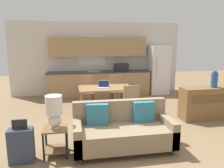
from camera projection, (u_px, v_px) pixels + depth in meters
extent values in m
plane|color=#7F6647|center=(128.00, 149.00, 4.07)|extent=(20.00, 20.00, 0.00)
cube|color=silver|center=(98.00, 59.00, 8.29)|extent=(6.40, 0.06, 2.70)
cube|color=white|center=(92.00, 51.00, 8.15)|extent=(1.02, 0.01, 1.09)
cube|color=tan|center=(99.00, 84.00, 8.13)|extent=(3.74, 0.62, 0.86)
cube|color=#38383A|center=(99.00, 72.00, 8.04)|extent=(3.77, 0.65, 0.04)
cube|color=#B2B5B7|center=(94.00, 72.00, 7.96)|extent=(0.48, 0.36, 0.01)
cylinder|color=#B7BABC|center=(93.00, 68.00, 8.10)|extent=(0.02, 0.02, 0.24)
cube|color=tan|center=(98.00, 47.00, 8.01)|extent=(3.55, 0.34, 0.70)
cube|color=black|center=(121.00, 67.00, 8.12)|extent=(0.48, 0.36, 0.28)
cube|color=white|center=(158.00, 70.00, 8.40)|extent=(0.72, 0.68, 1.83)
cylinder|color=silver|center=(157.00, 69.00, 7.99)|extent=(0.02, 0.02, 0.82)
cube|color=olive|center=(105.00, 88.00, 6.04)|extent=(1.47, 0.87, 0.04)
cylinder|color=olive|center=(82.00, 106.00, 5.63)|extent=(0.05, 0.05, 0.69)
cylinder|color=olive|center=(132.00, 103.00, 5.87)|extent=(0.05, 0.05, 0.69)
cylinder|color=olive|center=(81.00, 98.00, 6.35)|extent=(0.05, 0.05, 0.69)
cylinder|color=olive|center=(126.00, 96.00, 6.59)|extent=(0.05, 0.05, 0.69)
cylinder|color=#3D2D1E|center=(80.00, 161.00, 3.56)|extent=(0.05, 0.05, 0.10)
cylinder|color=#3D2D1E|center=(172.00, 152.00, 3.85)|extent=(0.05, 0.05, 0.10)
cylinder|color=#3D2D1E|center=(79.00, 143.00, 4.18)|extent=(0.05, 0.05, 0.10)
cylinder|color=#3D2D1E|center=(158.00, 137.00, 4.47)|extent=(0.05, 0.05, 0.10)
cube|color=#847056|center=(124.00, 136.00, 3.97)|extent=(1.81, 0.80, 0.34)
cube|color=#847056|center=(120.00, 119.00, 4.25)|extent=(1.81, 0.14, 0.77)
cube|color=#847056|center=(77.00, 136.00, 3.81)|extent=(0.14, 0.80, 0.48)
cube|color=#847056|center=(167.00, 129.00, 4.11)|extent=(0.14, 0.80, 0.48)
cube|color=teal|center=(97.00, 115.00, 4.02)|extent=(0.41, 0.16, 0.40)
cube|color=teal|center=(144.00, 112.00, 4.18)|extent=(0.40, 0.12, 0.40)
cube|color=brown|center=(55.00, 128.00, 3.76)|extent=(0.41, 0.41, 0.03)
cube|color=brown|center=(56.00, 149.00, 3.83)|extent=(0.37, 0.37, 0.02)
cube|color=black|center=(44.00, 148.00, 3.59)|extent=(0.03, 0.03, 0.48)
cube|color=black|center=(67.00, 146.00, 3.66)|extent=(0.03, 0.03, 0.48)
cube|color=black|center=(46.00, 138.00, 3.95)|extent=(0.03, 0.03, 0.48)
cube|color=black|center=(67.00, 137.00, 4.02)|extent=(0.03, 0.03, 0.48)
cylinder|color=silver|center=(55.00, 127.00, 3.76)|extent=(0.16, 0.16, 0.02)
sphere|color=silver|center=(55.00, 120.00, 3.73)|extent=(0.23, 0.23, 0.23)
cylinder|color=beige|center=(54.00, 105.00, 3.68)|extent=(0.28, 0.28, 0.32)
cube|color=brown|center=(205.00, 103.00, 5.60)|extent=(1.26, 0.44, 0.83)
cube|color=brown|center=(211.00, 99.00, 5.36)|extent=(1.01, 0.01, 0.20)
cylinder|color=#234C84|center=(214.00, 80.00, 5.51)|extent=(0.16, 0.16, 0.38)
cylinder|color=#234C84|center=(215.00, 72.00, 5.47)|extent=(0.09, 0.09, 0.04)
cube|color=#997A56|center=(117.00, 91.00, 6.83)|extent=(0.43, 0.43, 0.04)
cube|color=#997A56|center=(116.00, 82.00, 6.97)|extent=(0.40, 0.04, 0.48)
cylinder|color=black|center=(113.00, 100.00, 6.68)|extent=(0.03, 0.03, 0.43)
cylinder|color=black|center=(123.00, 100.00, 6.73)|extent=(0.03, 0.03, 0.43)
cylinder|color=black|center=(111.00, 97.00, 7.01)|extent=(0.03, 0.03, 0.43)
cylinder|color=black|center=(121.00, 97.00, 7.06)|extent=(0.03, 0.03, 0.43)
cube|color=#997A56|center=(87.00, 92.00, 6.67)|extent=(0.45, 0.45, 0.04)
cube|color=#997A56|center=(87.00, 83.00, 6.81)|extent=(0.40, 0.06, 0.48)
cylinder|color=black|center=(81.00, 101.00, 6.52)|extent=(0.03, 0.03, 0.43)
cylinder|color=black|center=(93.00, 101.00, 6.56)|extent=(0.03, 0.03, 0.43)
cylinder|color=black|center=(82.00, 99.00, 6.86)|extent=(0.03, 0.03, 0.43)
cylinder|color=black|center=(92.00, 98.00, 6.89)|extent=(0.03, 0.03, 0.43)
cube|color=#997A56|center=(128.00, 103.00, 5.48)|extent=(0.46, 0.46, 0.04)
cube|color=#997A56|center=(131.00, 95.00, 5.25)|extent=(0.40, 0.07, 0.48)
cylinder|color=black|center=(132.00, 110.00, 5.73)|extent=(0.03, 0.03, 0.43)
cylinder|color=black|center=(120.00, 111.00, 5.64)|extent=(0.03, 0.03, 0.43)
cylinder|color=black|center=(137.00, 114.00, 5.41)|extent=(0.03, 0.03, 0.43)
cylinder|color=black|center=(124.00, 115.00, 5.32)|extent=(0.03, 0.03, 0.43)
cube|color=#B7BABC|center=(103.00, 88.00, 5.92)|extent=(0.37, 0.30, 0.02)
cube|color=#B7BABC|center=(104.00, 84.00, 6.02)|extent=(0.32, 0.14, 0.20)
cube|color=navy|center=(104.00, 84.00, 6.01)|extent=(0.29, 0.12, 0.17)
cube|color=#2D384C|center=(21.00, 146.00, 3.57)|extent=(0.39, 0.22, 0.58)
cube|color=black|center=(20.00, 124.00, 3.50)|extent=(0.23, 0.02, 0.16)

